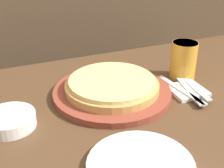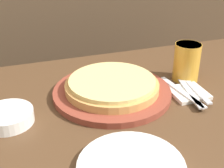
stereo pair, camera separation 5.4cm
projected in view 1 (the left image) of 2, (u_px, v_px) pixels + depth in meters
The scene contains 8 objects.
pizza_on_board at pixel (112, 88), 0.99m from camera, with size 0.38×0.38×0.06m.
beer_glass at pixel (184, 59), 1.08m from camera, with size 0.09×0.09×0.13m.
dinner_plate at pixel (141, 166), 0.70m from camera, with size 0.24×0.24×0.02m.
side_bowl at pixel (10, 120), 0.84m from camera, with size 0.14×0.14×0.04m.
napkin_stack at pixel (188, 91), 1.01m from camera, with size 0.11×0.11×0.01m.
fork at pixel (181, 90), 1.00m from camera, with size 0.05×0.22×0.00m.
dinner_knife at pixel (188, 89), 1.01m from camera, with size 0.06×0.22×0.00m.
spoon at pixel (194, 87), 1.02m from camera, with size 0.03×0.19×0.00m.
Camera 1 is at (-0.31, -0.73, 1.24)m, focal length 50.00 mm.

